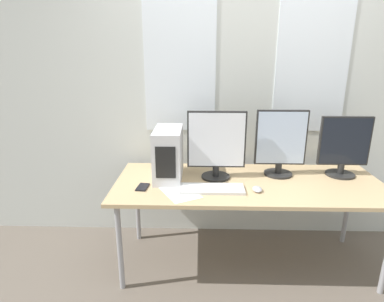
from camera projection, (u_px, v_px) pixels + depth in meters
name	position (u px, v px, depth m)	size (l,w,h in m)	color
ground_plane	(251.00, 298.00, 2.27)	(14.00, 14.00, 0.00)	#665B51
wall_back	(244.00, 90.00, 2.77)	(8.00, 0.07, 2.70)	silver
desk	(248.00, 187.00, 2.46)	(2.03, 0.81, 0.72)	tan
pc_tower	(168.00, 154.00, 2.47)	(0.21, 0.41, 0.39)	silver
monitor_main	(216.00, 145.00, 2.45)	(0.45, 0.22, 0.53)	black
monitor_right_near	(281.00, 143.00, 2.51)	(0.40, 0.22, 0.53)	black
monitor_right_far	(344.00, 147.00, 2.51)	(0.39, 0.22, 0.48)	black
keyboard	(212.00, 189.00, 2.30)	(0.46, 0.18, 0.02)	silver
mouse	(257.00, 189.00, 2.29)	(0.07, 0.10, 0.03)	#B2B2B7
cell_phone	(143.00, 187.00, 2.34)	(0.09, 0.14, 0.01)	black
paper_sheet_left	(180.00, 192.00, 2.26)	(0.33, 0.36, 0.00)	white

